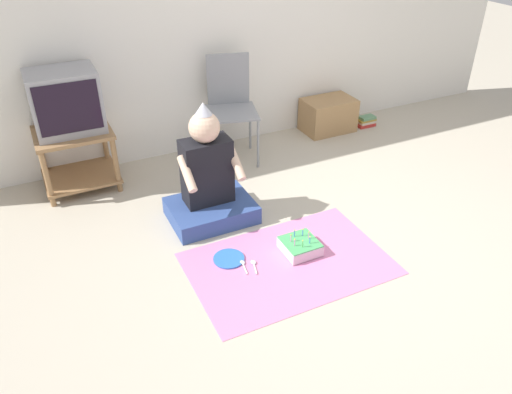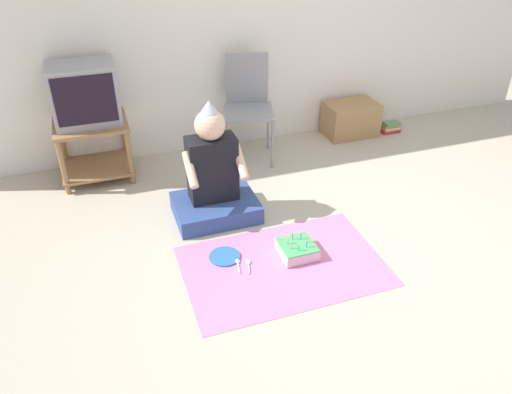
{
  "view_description": "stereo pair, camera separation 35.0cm",
  "coord_description": "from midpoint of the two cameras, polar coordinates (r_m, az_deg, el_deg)",
  "views": [
    {
      "loc": [
        -1.8,
        -2.19,
        2.22
      ],
      "look_at": [
        -0.51,
        0.48,
        0.35
      ],
      "focal_mm": 35.0,
      "sensor_mm": 36.0,
      "label": 1
    },
    {
      "loc": [
        -1.47,
        -2.33,
        2.22
      ],
      "look_at": [
        -0.51,
        0.48,
        0.35
      ],
      "focal_mm": 35.0,
      "sensor_mm": 36.0,
      "label": 2
    }
  ],
  "objects": [
    {
      "name": "ground_plane",
      "position": [
        3.56,
        13.21,
        -7.31
      ],
      "size": [
        16.0,
        16.0,
        0.0
      ],
      "primitive_type": "plane",
      "color": "#BCB29E"
    },
    {
      "name": "wall_back",
      "position": [
        4.74,
        1.65,
        20.71
      ],
      "size": [
        6.4,
        0.06,
        2.55
      ],
      "color": "white",
      "rests_on": "ground_plane"
    },
    {
      "name": "tv_stand",
      "position": [
        4.49,
        -15.92,
        5.71
      ],
      "size": [
        0.6,
        0.52,
        0.52
      ],
      "color": "#997047",
      "rests_on": "ground_plane"
    },
    {
      "name": "tv",
      "position": [
        4.33,
        -16.84,
        11.2
      ],
      "size": [
        0.53,
        0.41,
        0.49
      ],
      "color": "#99999E",
      "rests_on": "tv_stand"
    },
    {
      "name": "folding_chair",
      "position": [
        4.61,
        1.26,
        10.97
      ],
      "size": [
        0.53,
        0.53,
        0.95
      ],
      "color": "gray",
      "rests_on": "ground_plane"
    },
    {
      "name": "cardboard_box_stack",
      "position": [
        5.29,
        12.64,
        8.66
      ],
      "size": [
        0.52,
        0.35,
        0.34
      ],
      "color": "#A87F51",
      "rests_on": "ground_plane"
    },
    {
      "name": "book_pile",
      "position": [
        5.51,
        16.9,
        7.59
      ],
      "size": [
        0.21,
        0.13,
        0.11
      ],
      "color": "#B72D28",
      "rests_on": "ground_plane"
    },
    {
      "name": "person_seated",
      "position": [
        3.79,
        -2.24,
        1.81
      ],
      "size": [
        0.64,
        0.48,
        0.94
      ],
      "color": "#334C8C",
      "rests_on": "ground_plane"
    },
    {
      "name": "party_cloth",
      "position": [
        3.45,
        6.08,
        -7.92
      ],
      "size": [
        1.35,
        0.89,
        0.01
      ],
      "color": "pink",
      "rests_on": "ground_plane"
    },
    {
      "name": "birthday_cake",
      "position": [
        3.53,
        7.58,
        -6.04
      ],
      "size": [
        0.25,
        0.25,
        0.15
      ],
      "color": "silver",
      "rests_on": "party_cloth"
    },
    {
      "name": "paper_plate",
      "position": [
        3.5,
        -0.73,
        -6.91
      ],
      "size": [
        0.22,
        0.22,
        0.01
      ],
      "color": "blue",
      "rests_on": "party_cloth"
    },
    {
      "name": "plastic_spoon_near",
      "position": [
        3.45,
        0.8,
        -7.62
      ],
      "size": [
        0.04,
        0.14,
        0.01
      ],
      "color": "white",
      "rests_on": "party_cloth"
    },
    {
      "name": "plastic_spoon_far",
      "position": [
        3.44,
        2.05,
        -7.69
      ],
      "size": [
        0.05,
        0.14,
        0.01
      ],
      "color": "white",
      "rests_on": "party_cloth"
    }
  ]
}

